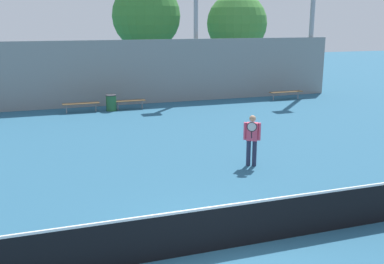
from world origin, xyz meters
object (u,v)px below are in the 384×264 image
(trash_bin, at_px, (111,103))
(bench_adjacent_court, at_px, (130,101))
(tree_green_broad, at_px, (237,24))
(bench_by_gate, at_px, (286,92))
(light_pole_far_right, at_px, (196,11))
(tennis_player, at_px, (252,138))
(tennis_net, at_px, (212,229))
(tree_green_tall, at_px, (146,16))
(bench_courtside_near, at_px, (81,104))

(trash_bin, bearing_deg, bench_adjacent_court, 4.02)
(tree_green_broad, bearing_deg, bench_by_gate, -88.18)
(light_pole_far_right, height_order, tree_green_broad, light_pole_far_right)
(tennis_player, distance_m, light_pole_far_right, 13.77)
(tennis_net, bearing_deg, bench_by_gate, 55.19)
(trash_bin, xyz_separation_m, tree_green_tall, (3.67, 7.25, 4.42))
(bench_by_gate, xyz_separation_m, tree_green_tall, (-6.68, 7.18, 4.40))
(bench_by_gate, bearing_deg, bench_adjacent_court, 180.00)
(tree_green_broad, bearing_deg, bench_adjacent_court, -143.41)
(bench_courtside_near, xyz_separation_m, bench_adjacent_court, (2.52, -0.00, -0.00))
(tennis_net, bearing_deg, bench_courtside_near, 94.21)
(bench_courtside_near, distance_m, tree_green_tall, 9.90)
(tennis_net, distance_m, light_pole_far_right, 19.12)
(trash_bin, height_order, tree_green_tall, tree_green_tall)
(bench_by_gate, height_order, tree_green_broad, tree_green_broad)
(tennis_net, bearing_deg, trash_bin, 88.54)
(tennis_net, xyz_separation_m, tree_green_broad, (10.53, 22.24, 3.84))
(tennis_player, bearing_deg, light_pole_far_right, 108.06)
(tennis_net, relative_size, trash_bin, 14.56)
(bench_by_gate, bearing_deg, tennis_player, -125.13)
(tennis_player, height_order, bench_courtside_near, tennis_player)
(bench_adjacent_court, bearing_deg, trash_bin, -175.98)
(bench_by_gate, bearing_deg, tree_green_tall, 132.93)
(light_pole_far_right, relative_size, tree_green_tall, 1.19)
(tennis_net, height_order, bench_courtside_near, tennis_net)
(tennis_player, bearing_deg, tree_green_tall, 116.83)
(bench_by_gate, distance_m, tree_green_broad, 7.83)
(tennis_net, distance_m, tennis_player, 5.76)
(bench_adjacent_court, bearing_deg, tree_green_tall, 69.55)
(tennis_player, bearing_deg, bench_by_gate, 84.40)
(tennis_player, xyz_separation_m, tree_green_tall, (0.85, 17.88, 3.90))
(tennis_net, relative_size, tree_green_broad, 1.87)
(bench_by_gate, relative_size, tree_green_broad, 0.32)
(tennis_player, bearing_deg, tree_green_broad, 96.84)
(bench_courtside_near, height_order, bench_adjacent_court, same)
(bench_adjacent_court, height_order, bench_by_gate, same)
(tennis_player, relative_size, tree_green_tall, 0.23)
(tennis_net, xyz_separation_m, tennis_player, (3.21, 4.75, 0.44))
(bench_courtside_near, height_order, light_pole_far_right, light_pole_far_right)
(light_pole_far_right, xyz_separation_m, tree_green_broad, (4.70, 4.62, -0.77))
(trash_bin, bearing_deg, tennis_player, -75.13)
(tennis_player, height_order, trash_bin, tennis_player)
(tennis_net, height_order, bench_adjacent_court, tennis_net)
(light_pole_far_right, bearing_deg, trash_bin, -157.61)
(bench_adjacent_court, xyz_separation_m, tree_green_tall, (2.68, 7.18, 4.41))
(bench_courtside_near, relative_size, tree_green_tall, 0.26)
(bench_courtside_near, bearing_deg, tree_green_tall, 54.11)
(tennis_player, xyz_separation_m, light_pole_far_right, (2.61, 12.87, 4.17))
(bench_adjacent_court, bearing_deg, tree_green_broad, 36.59)
(tennis_player, bearing_deg, bench_adjacent_court, 129.25)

